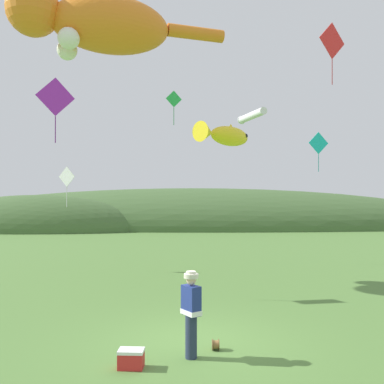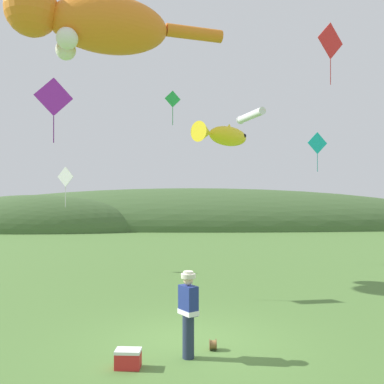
% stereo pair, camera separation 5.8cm
% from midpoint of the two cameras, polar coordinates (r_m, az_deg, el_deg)
% --- Properties ---
extents(ground_plane, '(120.00, 120.00, 0.00)m').
position_cam_midpoint_polar(ground_plane, '(10.16, -0.12, -19.56)').
color(ground_plane, '#517A38').
extents(distant_hill_ridge, '(57.75, 14.21, 7.95)m').
position_cam_midpoint_polar(distant_hill_ridge, '(43.12, -3.02, -4.77)').
color(distant_hill_ridge, '#426033').
rests_on(distant_hill_ridge, ground).
extents(festival_attendant, '(0.46, 0.49, 1.77)m').
position_cam_midpoint_polar(festival_attendant, '(9.07, -0.44, -15.63)').
color(festival_attendant, '#232D47').
rests_on(festival_attendant, ground).
extents(kite_spool, '(0.15, 0.24, 0.24)m').
position_cam_midpoint_polar(kite_spool, '(9.76, 2.86, -19.64)').
color(kite_spool, olive).
rests_on(kite_spool, ground).
extents(picnic_cooler, '(0.50, 0.35, 0.36)m').
position_cam_midpoint_polar(picnic_cooler, '(8.91, -8.45, -21.13)').
color(picnic_cooler, red).
rests_on(picnic_cooler, ground).
extents(kite_giant_cat, '(8.61, 3.94, 2.71)m').
position_cam_midpoint_polar(kite_giant_cat, '(18.95, -13.06, 21.05)').
color(kite_giant_cat, orange).
extents(kite_fish_windsock, '(2.34, 2.49, 0.83)m').
position_cam_midpoint_polar(kite_fish_windsock, '(15.67, 4.16, 7.56)').
color(kite_fish_windsock, yellow).
extents(kite_tube_streamer, '(1.12, 2.60, 0.44)m').
position_cam_midpoint_polar(kite_tube_streamer, '(21.40, 7.74, 10.04)').
color(kite_tube_streamer, white).
extents(kite_diamond_violet, '(1.14, 0.65, 2.20)m').
position_cam_midpoint_polar(kite_diamond_violet, '(15.42, -17.99, 11.93)').
color(kite_diamond_violet, purple).
extents(kite_diamond_green, '(0.79, 0.34, 1.75)m').
position_cam_midpoint_polar(kite_diamond_green, '(22.04, -2.65, 12.21)').
color(kite_diamond_green, green).
extents(kite_diamond_teal, '(1.10, 0.33, 2.04)m').
position_cam_midpoint_polar(kite_diamond_teal, '(23.00, 16.31, 6.23)').
color(kite_diamond_teal, '#19BFBF').
extents(kite_diamond_red, '(1.11, 0.70, 2.20)m').
position_cam_midpoint_polar(kite_diamond_red, '(16.69, 17.95, 18.56)').
color(kite_diamond_red, red).
extents(kite_diamond_white, '(0.82, 0.41, 1.80)m').
position_cam_midpoint_polar(kite_diamond_white, '(19.70, -16.57, 1.90)').
color(kite_diamond_white, white).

